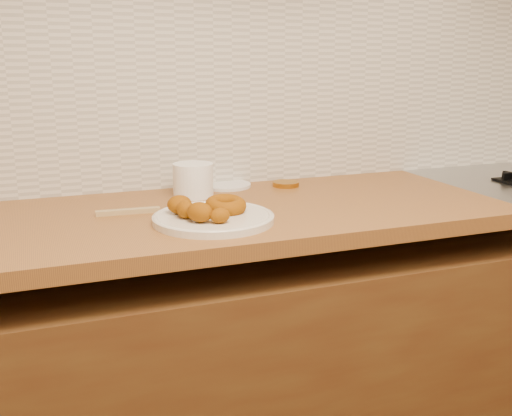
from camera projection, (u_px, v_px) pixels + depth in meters
name	position (u px, v px, depth m)	size (l,w,h in m)	color
wall_back	(265.00, 32.00, 1.79)	(4.00, 0.02, 2.70)	#BEB091
base_cabinet	(302.00, 371.00, 1.75)	(3.60, 0.60, 0.77)	#573918
butcher_block	(55.00, 232.00, 1.41)	(2.30, 0.62, 0.04)	brown
backsplash	(266.00, 84.00, 1.82)	(3.60, 0.02, 0.60)	beige
donut_plate	(213.00, 219.00, 1.41)	(0.29, 0.29, 0.02)	beige
ring_donut	(225.00, 205.00, 1.44)	(0.10, 0.10, 0.03)	#814502
fried_dough_chunks	(193.00, 209.00, 1.38)	(0.12, 0.17, 0.05)	#814502
plastic_tub	(193.00, 180.00, 1.66)	(0.11, 0.11, 0.09)	white
tub_lid	(226.00, 185.00, 1.80)	(0.15, 0.15, 0.01)	silver
brass_jar_lid	(286.00, 184.00, 1.81)	(0.08, 0.08, 0.01)	#AE781E
wooden_utensil	(128.00, 211.00, 1.49)	(0.16, 0.02, 0.01)	tan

